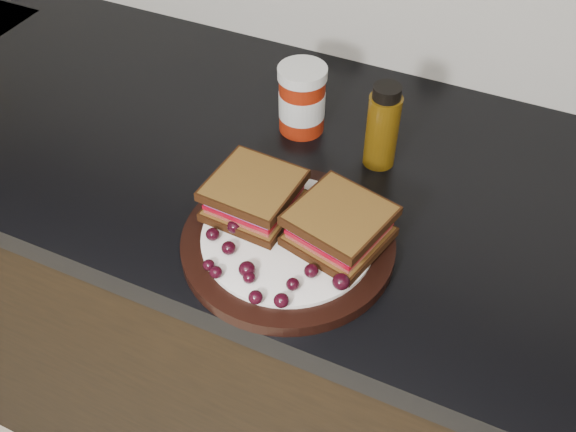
% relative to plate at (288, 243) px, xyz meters
% --- Properties ---
extents(base_cabinets, '(3.96, 0.58, 0.86)m').
position_rel_plate_xyz_m(base_cabinets, '(0.07, 0.16, -0.48)').
color(base_cabinets, black).
rests_on(base_cabinets, ground_plane).
extents(countertop, '(3.98, 0.60, 0.04)m').
position_rel_plate_xyz_m(countertop, '(0.07, 0.16, -0.03)').
color(countertop, black).
rests_on(countertop, base_cabinets).
extents(plate, '(0.28, 0.28, 0.02)m').
position_rel_plate_xyz_m(plate, '(0.00, 0.00, 0.00)').
color(plate, black).
rests_on(plate, countertop).
extents(sandwich_left, '(0.12, 0.12, 0.05)m').
position_rel_plate_xyz_m(sandwich_left, '(-0.06, 0.03, 0.04)').
color(sandwich_left, brown).
rests_on(sandwich_left, plate).
extents(sandwich_right, '(0.13, 0.13, 0.05)m').
position_rel_plate_xyz_m(sandwich_right, '(0.06, 0.02, 0.04)').
color(sandwich_right, brown).
rests_on(sandwich_right, plate).
extents(grape_0, '(0.02, 0.02, 0.02)m').
position_rel_plate_xyz_m(grape_0, '(-0.09, -0.05, 0.02)').
color(grape_0, black).
rests_on(grape_0, plate).
extents(grape_1, '(0.02, 0.02, 0.02)m').
position_rel_plate_xyz_m(grape_1, '(-0.06, -0.06, 0.02)').
color(grape_1, black).
rests_on(grape_1, plate).
extents(grape_2, '(0.02, 0.02, 0.01)m').
position_rel_plate_xyz_m(grape_2, '(-0.06, -0.09, 0.02)').
color(grape_2, black).
rests_on(grape_2, plate).
extents(grape_3, '(0.02, 0.02, 0.02)m').
position_rel_plate_xyz_m(grape_3, '(-0.05, -0.10, 0.02)').
color(grape_3, black).
rests_on(grape_3, plate).
extents(grape_4, '(0.02, 0.02, 0.02)m').
position_rel_plate_xyz_m(grape_4, '(-0.02, -0.08, 0.02)').
color(grape_4, black).
rests_on(grape_4, plate).
extents(grape_5, '(0.02, 0.02, 0.01)m').
position_rel_plate_xyz_m(grape_5, '(-0.01, -0.09, 0.02)').
color(grape_5, black).
rests_on(grape_5, plate).
extents(grape_6, '(0.02, 0.02, 0.02)m').
position_rel_plate_xyz_m(grape_6, '(0.01, -0.11, 0.02)').
color(grape_6, black).
rests_on(grape_6, plate).
extents(grape_7, '(0.02, 0.02, 0.02)m').
position_rel_plate_xyz_m(grape_7, '(0.04, -0.10, 0.02)').
color(grape_7, black).
rests_on(grape_7, plate).
extents(grape_8, '(0.02, 0.02, 0.02)m').
position_rel_plate_xyz_m(grape_8, '(0.04, -0.08, 0.02)').
color(grape_8, black).
rests_on(grape_8, plate).
extents(grape_9, '(0.02, 0.02, 0.02)m').
position_rel_plate_xyz_m(grape_9, '(0.05, -0.05, 0.02)').
color(grape_9, black).
rests_on(grape_9, plate).
extents(grape_10, '(0.02, 0.02, 0.02)m').
position_rel_plate_xyz_m(grape_10, '(0.09, -0.05, 0.03)').
color(grape_10, black).
rests_on(grape_10, plate).
extents(grape_11, '(0.02, 0.02, 0.02)m').
position_rel_plate_xyz_m(grape_11, '(0.07, -0.02, 0.02)').
color(grape_11, black).
rests_on(grape_11, plate).
extents(grape_12, '(0.02, 0.02, 0.02)m').
position_rel_plate_xyz_m(grape_12, '(0.09, -0.02, 0.02)').
color(grape_12, black).
rests_on(grape_12, plate).
extents(grape_13, '(0.02, 0.02, 0.01)m').
position_rel_plate_xyz_m(grape_13, '(0.10, 0.01, 0.02)').
color(grape_13, black).
rests_on(grape_13, plate).
extents(grape_14, '(0.01, 0.01, 0.01)m').
position_rel_plate_xyz_m(grape_14, '(0.08, 0.03, 0.02)').
color(grape_14, black).
rests_on(grape_14, plate).
extents(grape_15, '(0.02, 0.02, 0.02)m').
position_rel_plate_xyz_m(grape_15, '(0.05, 0.03, 0.02)').
color(grape_15, black).
rests_on(grape_15, plate).
extents(grape_16, '(0.02, 0.02, 0.02)m').
position_rel_plate_xyz_m(grape_16, '(-0.05, 0.04, 0.02)').
color(grape_16, black).
rests_on(grape_16, plate).
extents(grape_17, '(0.02, 0.02, 0.02)m').
position_rel_plate_xyz_m(grape_17, '(-0.06, 0.04, 0.02)').
color(grape_17, black).
rests_on(grape_17, plate).
extents(grape_18, '(0.02, 0.02, 0.02)m').
position_rel_plate_xyz_m(grape_18, '(-0.09, 0.02, 0.02)').
color(grape_18, black).
rests_on(grape_18, plate).
extents(grape_19, '(0.02, 0.02, 0.02)m').
position_rel_plate_xyz_m(grape_19, '(-0.08, 0.01, 0.02)').
color(grape_19, black).
rests_on(grape_19, plate).
extents(grape_20, '(0.02, 0.02, 0.02)m').
position_rel_plate_xyz_m(grape_20, '(-0.07, -0.02, 0.02)').
color(grape_20, black).
rests_on(grape_20, plate).
extents(grape_21, '(0.02, 0.02, 0.02)m').
position_rel_plate_xyz_m(grape_21, '(-0.05, 0.03, 0.02)').
color(grape_21, black).
rests_on(grape_21, plate).
extents(grape_22, '(0.02, 0.02, 0.01)m').
position_rel_plate_xyz_m(grape_22, '(-0.06, 0.02, 0.02)').
color(grape_22, black).
rests_on(grape_22, plate).
extents(grape_23, '(0.02, 0.02, 0.02)m').
position_rel_plate_xyz_m(grape_23, '(-0.09, 0.01, 0.02)').
color(grape_23, black).
rests_on(grape_23, plate).
extents(condiment_jar, '(0.08, 0.08, 0.11)m').
position_rel_plate_xyz_m(condiment_jar, '(-0.09, 0.24, 0.05)').
color(condiment_jar, maroon).
rests_on(condiment_jar, countertop).
extents(oil_bottle, '(0.05, 0.05, 0.13)m').
position_rel_plate_xyz_m(oil_bottle, '(0.05, 0.22, 0.06)').
color(oil_bottle, '#4F3407').
rests_on(oil_bottle, countertop).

